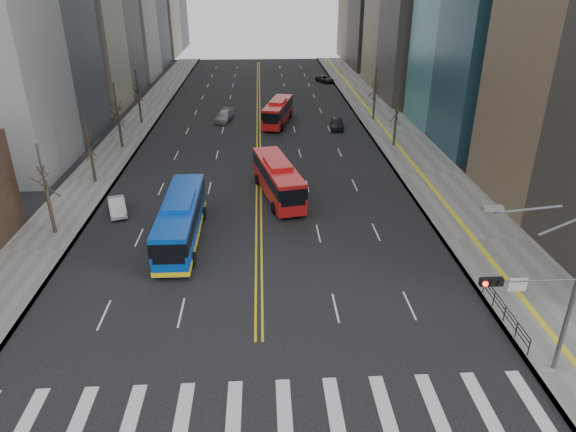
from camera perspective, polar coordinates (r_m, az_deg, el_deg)
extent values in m
plane|color=black|center=(25.73, -3.23, -20.84)|extent=(220.00, 220.00, 0.00)
cube|color=slate|center=(67.68, 11.88, 8.94)|extent=(7.00, 130.00, 0.15)
cube|color=slate|center=(67.64, -17.55, 8.29)|extent=(5.00, 130.00, 0.15)
cube|color=silver|center=(28.00, -27.00, -19.59)|extent=(0.70, 4.00, 0.01)
cube|color=silver|center=(27.15, -22.16, -20.10)|extent=(0.70, 4.00, 0.01)
cube|color=silver|center=(26.49, -17.00, -20.51)|extent=(0.70, 4.00, 0.01)
cube|color=silver|center=(26.02, -11.60, -20.76)|extent=(0.70, 4.00, 0.01)
cube|color=silver|center=(25.77, -6.04, -20.85)|extent=(0.70, 4.00, 0.01)
cube|color=silver|center=(25.73, -0.41, -20.76)|extent=(0.70, 4.00, 0.01)
cube|color=silver|center=(25.91, 5.17, -20.49)|extent=(0.70, 4.00, 0.01)
cube|color=silver|center=(26.30, 10.60, -20.05)|extent=(0.70, 4.00, 0.01)
cube|color=silver|center=(26.89, 15.81, -19.47)|extent=(0.70, 4.00, 0.01)
cube|color=silver|center=(27.67, 20.71, -18.78)|extent=(0.70, 4.00, 0.01)
cube|color=silver|center=(28.63, 25.28, -18.02)|extent=(0.70, 4.00, 0.01)
cube|color=gold|center=(75.16, -3.45, 10.99)|extent=(0.15, 100.00, 0.01)
cube|color=gold|center=(75.16, -3.13, 11.00)|extent=(0.15, 100.00, 0.01)
cylinder|color=slate|center=(28.69, 28.93, -8.70)|extent=(0.24, 0.24, 8.00)
cylinder|color=slate|center=(26.84, 25.48, -6.50)|extent=(4.50, 0.12, 0.12)
cube|color=black|center=(25.99, 21.66, -6.81)|extent=(1.10, 0.28, 0.38)
cylinder|color=#FF190C|center=(25.72, 21.08, -7.05)|extent=(0.24, 0.08, 0.24)
cylinder|color=black|center=(25.87, 21.80, -6.99)|extent=(0.24, 0.08, 0.24)
cylinder|color=black|center=(26.01, 22.51, -6.93)|extent=(0.24, 0.08, 0.24)
cube|color=silver|center=(26.64, 24.16, -6.97)|extent=(0.90, 0.06, 0.70)
cube|color=#999993|center=(24.05, 21.79, 0.81)|extent=(0.90, 0.35, 0.18)
cube|color=black|center=(32.61, 23.07, -9.23)|extent=(0.04, 6.00, 0.04)
cylinder|color=black|center=(30.77, 25.22, -13.08)|extent=(0.06, 0.06, 1.00)
cylinder|color=black|center=(31.80, 24.03, -11.47)|extent=(0.06, 0.06, 1.00)
cylinder|color=black|center=(32.87, 22.92, -9.96)|extent=(0.06, 0.06, 1.00)
cylinder|color=black|center=(33.98, 21.90, -8.54)|extent=(0.06, 0.06, 1.00)
cylinder|color=black|center=(35.11, 20.95, -7.20)|extent=(0.06, 0.06, 1.00)
cylinder|color=#2F251D|center=(43.61, -24.85, 0.48)|extent=(0.28, 0.28, 3.90)
cylinder|color=#2F251D|center=(53.27, -20.88, 5.30)|extent=(0.28, 0.28, 3.60)
cylinder|color=#2F251D|center=(63.28, -18.15, 8.91)|extent=(0.28, 0.28, 4.00)
cylinder|color=#2F251D|center=(73.65, -16.12, 11.28)|extent=(0.28, 0.28, 3.80)
cylinder|color=#2F251D|center=(62.21, 11.77, 9.12)|extent=(0.28, 0.28, 3.50)
cylinder|color=#2F251D|center=(73.47, 9.53, 11.86)|extent=(0.28, 0.28, 3.75)
cube|color=#0B42B2|center=(39.52, -11.81, -0.38)|extent=(2.49, 11.90, 2.82)
cube|color=black|center=(39.29, -11.88, 0.35)|extent=(2.55, 11.92, 1.02)
cube|color=#0B42B2|center=(38.91, -12.01, 1.62)|extent=(1.99, 4.17, 0.40)
cube|color=yellow|center=(40.05, -11.66, -1.94)|extent=(2.55, 11.92, 0.35)
cylinder|color=black|center=(37.00, -14.32, -4.74)|extent=(0.30, 1.00, 1.00)
cylinder|color=black|center=(36.58, -10.51, -4.70)|extent=(0.30, 1.00, 1.00)
cylinder|color=black|center=(43.65, -12.61, 0.25)|extent=(0.30, 1.00, 1.00)
cylinder|color=black|center=(43.30, -9.38, 0.33)|extent=(0.30, 1.00, 1.00)
cube|color=red|center=(46.58, -1.13, 4.15)|extent=(4.53, 10.97, 2.76)
cube|color=black|center=(46.39, -1.14, 4.79)|extent=(4.60, 11.00, 1.00)
cube|color=red|center=(46.07, -1.15, 5.87)|extent=(2.66, 4.06, 0.40)
cylinder|color=black|center=(43.73, -1.61, 0.94)|extent=(0.49, 1.04, 1.00)
cylinder|color=black|center=(44.28, 1.45, 1.26)|extent=(0.49, 1.04, 1.00)
cylinder|color=black|center=(49.91, -3.41, 4.08)|extent=(0.49, 1.04, 1.00)
cylinder|color=black|center=(50.40, -0.69, 4.33)|extent=(0.49, 1.04, 1.00)
cube|color=red|center=(70.83, -1.12, 11.52)|extent=(4.53, 10.47, 2.62)
cube|color=black|center=(70.70, -1.13, 11.94)|extent=(4.60, 10.51, 0.95)
cube|color=red|center=(70.50, -1.13, 12.63)|extent=(2.61, 3.90, 0.40)
cylinder|color=black|center=(68.25, -2.61, 9.96)|extent=(0.51, 1.04, 1.00)
cylinder|color=black|center=(67.80, -0.66, 9.88)|extent=(0.51, 1.04, 1.00)
cylinder|color=black|center=(74.44, -1.53, 11.28)|extent=(0.51, 1.04, 1.00)
cylinder|color=black|center=(74.03, 0.27, 11.20)|extent=(0.51, 1.04, 1.00)
imported|color=white|center=(46.00, -18.45, 1.03)|extent=(2.46, 4.06, 1.26)
imported|color=black|center=(68.83, 5.44, 10.20)|extent=(2.21, 4.45, 1.46)
imported|color=gray|center=(72.92, -7.11, 10.95)|extent=(2.87, 5.08, 1.39)
imported|color=black|center=(100.18, 4.11, 14.94)|extent=(3.62, 4.85, 1.22)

